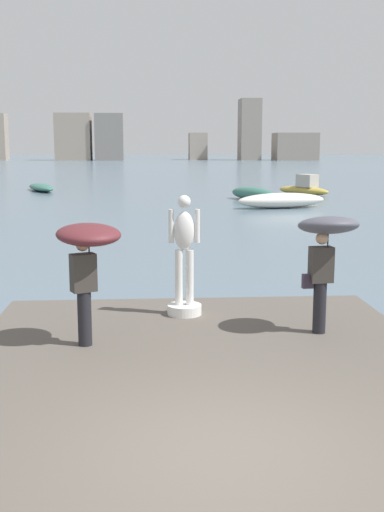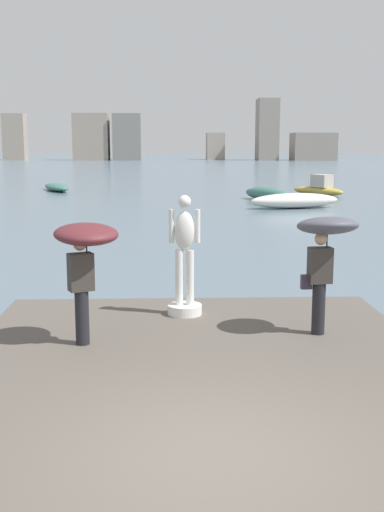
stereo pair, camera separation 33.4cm
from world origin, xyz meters
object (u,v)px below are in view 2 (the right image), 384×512
at_px(onlooker_left, 85,248).
at_px(boat_mid, 295,201).
at_px(boat_near, 267,194).
at_px(statue_white_figure, 185,266).
at_px(boat_far, 56,187).
at_px(boat_rightward, 319,189).
at_px(onlooker_right, 325,240).

height_order(onlooker_left, boat_mid, onlooker_left).
bearing_deg(boat_near, statue_white_figure, -101.75).
height_order(boat_mid, boat_far, boat_mid).
distance_m(boat_mid, boat_rightward, 9.62).
bearing_deg(statue_white_figure, onlooker_right, -29.33).
bearing_deg(boat_mid, onlooker_right, -100.18).
height_order(boat_near, boat_mid, boat_mid).
height_order(statue_white_figure, onlooker_right, statue_white_figure).
bearing_deg(boat_far, boat_near, -31.81).
bearing_deg(boat_far, boat_rightward, -15.46).
xyz_separation_m(boat_mid, boat_far, (-15.88, 14.32, -0.15)).
relative_size(statue_white_figure, onlooker_left, 1.14).
xyz_separation_m(statue_white_figure, boat_far, (-9.05, 38.27, -1.04)).
xyz_separation_m(onlooker_left, onlooker_right, (3.91, 0.40, 0.03)).
bearing_deg(boat_mid, boat_rightward, 68.75).
bearing_deg(boat_mid, statue_white_figure, -105.93).
xyz_separation_m(onlooker_left, boat_mid, (8.45, 25.63, -1.53)).
distance_m(onlooker_right, boat_near, 30.48).
relative_size(boat_mid, boat_rightward, 1.22).
relative_size(statue_white_figure, onlooker_right, 1.10).
bearing_deg(boat_rightward, onlooker_right, -103.19).
xyz_separation_m(onlooker_right, boat_far, (-11.35, 39.56, -1.71)).
xyz_separation_m(statue_white_figure, boat_mid, (6.83, 23.94, -0.89)).
bearing_deg(boat_near, onlooker_left, -103.99).
height_order(onlooker_left, boat_near, onlooker_left).
distance_m(boat_near, boat_mid, 5.05).
xyz_separation_m(onlooker_left, boat_rightward, (11.93, 34.60, -1.47)).
height_order(onlooker_left, boat_far, onlooker_left).
bearing_deg(statue_white_figure, onlooker_left, -133.64).
distance_m(boat_near, boat_far, 17.73).
bearing_deg(onlooker_right, boat_far, 106.01).
xyz_separation_m(onlooker_left, boat_far, (-7.44, 39.96, -1.68)).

